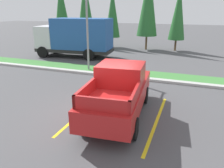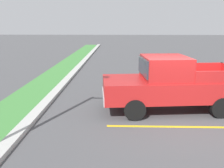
# 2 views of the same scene
# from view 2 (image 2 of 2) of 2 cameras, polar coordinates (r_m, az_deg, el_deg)

# --- Properties ---
(ground_plane) EXTENTS (120.00, 120.00, 0.00)m
(ground_plane) POSITION_cam_2_polar(r_m,az_deg,el_deg) (8.65, 14.90, -8.18)
(ground_plane) COLOR #4C4C4F
(parking_line_near) EXTENTS (0.12, 4.80, 0.01)m
(parking_line_near) POSITION_cam_2_polar(r_m,az_deg,el_deg) (8.05, 16.34, -10.02)
(parking_line_near) COLOR yellow
(parking_line_near) RESTS_ON ground
(parking_line_far) EXTENTS (0.12, 4.80, 0.01)m
(parking_line_far) POSITION_cam_2_polar(r_m,az_deg,el_deg) (10.87, 12.34, -3.23)
(parking_line_far) COLOR yellow
(parking_line_far) RESTS_ON ground
(curb_strip) EXTENTS (56.00, 0.40, 0.15)m
(curb_strip) POSITION_cam_2_polar(r_m,az_deg,el_deg) (8.92, -18.43, -7.22)
(curb_strip) COLOR #B2B2AD
(curb_strip) RESTS_ON ground
(grass_median) EXTENTS (56.00, 1.80, 0.06)m
(grass_median) POSITION_cam_2_polar(r_m,az_deg,el_deg) (9.36, -24.79, -7.09)
(grass_median) COLOR #42843D
(grass_median) RESTS_ON ground
(pickup_truck_main) EXTENTS (2.39, 5.38, 2.10)m
(pickup_truck_main) POSITION_cam_2_polar(r_m,az_deg,el_deg) (9.12, 14.13, -0.03)
(pickup_truck_main) COLOR black
(pickup_truck_main) RESTS_ON ground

